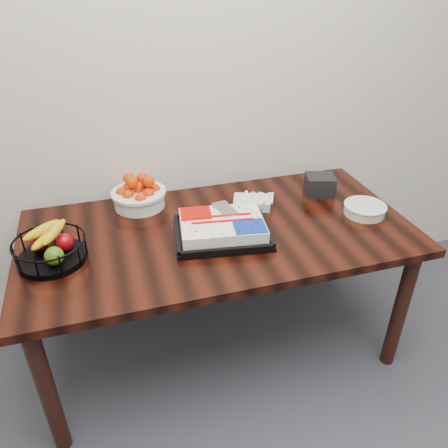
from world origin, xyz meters
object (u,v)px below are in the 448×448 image
object	(u,v)px
tangerine_bowl	(139,193)
cake_tray	(222,228)
table	(219,244)
plate_stack	(365,209)
napkin_box	(320,185)
fruit_basket	(50,248)

from	to	relation	value
tangerine_bowl	cake_tray	bearing A→B (deg)	-50.26
table	plate_stack	distance (m)	0.74
cake_tray	tangerine_bowl	distance (m)	0.51
table	plate_stack	xyz separation A→B (m)	(0.73, -0.07, 0.11)
table	napkin_box	size ratio (longest dim) A/B	12.24
cake_tray	tangerine_bowl	world-z (taller)	tangerine_bowl
tangerine_bowl	plate_stack	bearing A→B (deg)	-20.84
cake_tray	plate_stack	bearing A→B (deg)	-0.94
table	plate_stack	bearing A→B (deg)	-5.65
cake_tray	napkin_box	xyz separation A→B (m)	(0.61, 0.25, 0.01)
table	napkin_box	bearing A→B (deg)	16.92
cake_tray	fruit_basket	bearing A→B (deg)	178.55
table	fruit_basket	bearing A→B (deg)	-176.76
table	cake_tray	distance (m)	0.14
table	napkin_box	xyz separation A→B (m)	(0.61, 0.19, 0.14)
cake_tray	plate_stack	world-z (taller)	cake_tray
fruit_basket	table	bearing A→B (deg)	3.24
fruit_basket	plate_stack	xyz separation A→B (m)	(1.46, -0.03, -0.04)
table	fruit_basket	distance (m)	0.75
cake_tray	tangerine_bowl	size ratio (longest dim) A/B	1.72
table	napkin_box	distance (m)	0.66
fruit_basket	napkin_box	distance (m)	1.36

